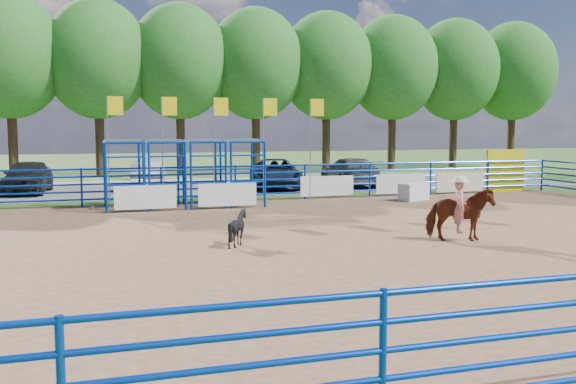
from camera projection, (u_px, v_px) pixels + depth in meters
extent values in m
plane|color=#426026|center=(319.00, 244.00, 16.80)|extent=(120.00, 120.00, 0.00)
cube|color=brown|center=(319.00, 244.00, 16.80)|extent=(30.00, 20.00, 0.02)
cube|color=gray|center=(206.00, 186.00, 32.95)|extent=(40.00, 10.00, 0.01)
cube|color=silver|center=(414.00, 192.00, 26.60)|extent=(1.48, 1.12, 0.72)
imported|color=maroon|center=(460.00, 214.00, 17.10)|extent=(1.88, 1.36, 1.44)
imported|color=red|center=(460.00, 180.00, 17.01)|extent=(0.50, 0.60, 1.41)
cylinder|color=white|center=(461.00, 153.00, 16.93)|extent=(0.54, 0.54, 0.12)
imported|color=black|center=(238.00, 228.00, 16.45)|extent=(1.01, 0.94, 0.94)
imported|color=black|center=(28.00, 176.00, 29.54)|extent=(2.25, 4.68, 1.54)
imported|color=#92969A|center=(150.00, 176.00, 30.75)|extent=(2.11, 4.49, 1.42)
imported|color=#151D36|center=(275.00, 174.00, 31.95)|extent=(3.46, 5.62, 1.45)
imported|color=#57575A|center=(350.00, 172.00, 33.29)|extent=(2.32, 5.09, 1.44)
cube|color=white|center=(146.00, 197.00, 23.00)|extent=(2.20, 0.04, 0.85)
cube|color=white|center=(228.00, 195.00, 23.89)|extent=(2.20, 0.04, 0.85)
cube|color=white|center=(327.00, 186.00, 27.39)|extent=(2.40, 0.04, 0.85)
cube|color=white|center=(401.00, 184.00, 28.43)|extent=(2.40, 0.04, 0.85)
cube|color=beige|center=(460.00, 182.00, 29.32)|extent=(2.40, 0.04, 0.90)
cube|color=yellow|center=(505.00, 171.00, 30.15)|extent=(2.00, 0.12, 2.00)
cylinder|color=#3F2B19|center=(13.00, 138.00, 38.29)|extent=(0.56, 0.56, 4.80)
ellipsoid|color=#245E1E|center=(9.00, 50.00, 37.76)|extent=(6.40, 6.40, 7.36)
cylinder|color=#3F2B19|center=(100.00, 137.00, 39.77)|extent=(0.56, 0.56, 4.80)
ellipsoid|color=#245E1E|center=(97.00, 53.00, 39.24)|extent=(6.40, 6.40, 7.36)
cylinder|color=#3F2B19|center=(181.00, 137.00, 41.25)|extent=(0.56, 0.56, 4.80)
ellipsoid|color=#245E1E|center=(179.00, 56.00, 40.72)|extent=(6.40, 6.40, 7.36)
cylinder|color=#3F2B19|center=(256.00, 137.00, 42.73)|extent=(0.56, 0.56, 4.80)
ellipsoid|color=#245E1E|center=(255.00, 58.00, 42.21)|extent=(6.40, 6.40, 7.36)
cylinder|color=#3F2B19|center=(326.00, 136.00, 44.21)|extent=(0.56, 0.56, 4.80)
ellipsoid|color=#245E1E|center=(326.00, 60.00, 43.69)|extent=(6.40, 6.40, 7.36)
cylinder|color=#3F2B19|center=(392.00, 136.00, 45.69)|extent=(0.56, 0.56, 4.80)
ellipsoid|color=#245E1E|center=(393.00, 63.00, 45.17)|extent=(6.40, 6.40, 7.36)
cylinder|color=#3F2B19|center=(453.00, 136.00, 47.18)|extent=(0.56, 0.56, 4.80)
ellipsoid|color=#245E1E|center=(455.00, 65.00, 46.65)|extent=(6.40, 6.40, 7.36)
cylinder|color=#3F2B19|center=(511.00, 135.00, 48.66)|extent=(0.56, 0.56, 4.80)
ellipsoid|color=#245E1E|center=(513.00, 67.00, 48.13)|extent=(6.40, 6.40, 7.36)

